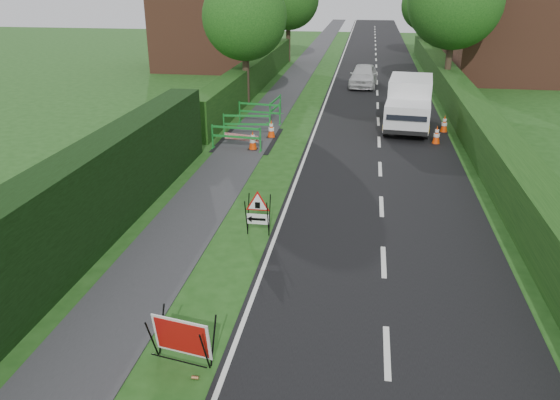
{
  "coord_description": "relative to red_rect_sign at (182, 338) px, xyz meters",
  "views": [
    {
      "loc": [
        1.82,
        -11.0,
        6.5
      ],
      "look_at": [
        -0.27,
        2.3,
        0.95
      ],
      "focal_mm": 35.0,
      "sensor_mm": 36.0,
      "label": 1
    }
  ],
  "objects": [
    {
      "name": "traffic_cone_3",
      "position": [
        -1.38,
        13.0,
        -0.14
      ],
      "size": [
        0.38,
        0.38,
        0.79
      ],
      "color": "black",
      "rests_on": "ground"
    },
    {
      "name": "tree_ne",
      "position": [
        7.55,
        25.35,
        4.64
      ],
      "size": [
        5.2,
        5.2,
        7.79
      ],
      "color": "#2D2116",
      "rests_on": "ground"
    },
    {
      "name": "tree_nw",
      "position": [
        -3.45,
        21.35,
        3.95
      ],
      "size": [
        4.4,
        4.4,
        6.7
      ],
      "color": "#2D2116",
      "rests_on": "ground"
    },
    {
      "name": "redwhite_plank",
      "position": [
        -1.88,
        13.15,
        -0.54
      ],
      "size": [
        1.47,
        0.39,
        0.25
      ],
      "primitive_type": "cube",
      "rotation": [
        0.0,
        0.0,
        -0.24
      ],
      "color": "red",
      "rests_on": "ground"
    },
    {
      "name": "hatchback_car",
      "position": [
        2.77,
        27.36,
        0.15
      ],
      "size": [
        1.84,
        4.11,
        1.37
      ],
      "primitive_type": "imported",
      "rotation": [
        0.0,
        0.0,
        -0.05
      ],
      "color": "silver",
      "rests_on": "ground"
    },
    {
      "name": "litter_can",
      "position": [
        0.34,
        -0.4,
        -0.54
      ],
      "size": [
        0.12,
        0.07,
        0.07
      ],
      "primitive_type": "cylinder",
      "rotation": [
        0.0,
        1.57,
        0.0
      ],
      "color": "#BF7F4C",
      "rests_on": "ground"
    },
    {
      "name": "ped_barrier_3",
      "position": [
        -1.33,
        18.2,
        0.09
      ],
      "size": [
        0.53,
        2.08,
        1.0
      ],
      "rotation": [
        0.0,
        0.0,
        1.48
      ],
      "color": "#177E29",
      "rests_on": "ground"
    },
    {
      "name": "triangle_sign",
      "position": [
        0.3,
        5.34,
        0.21
      ],
      "size": [
        0.74,
        0.74,
        1.08
      ],
      "rotation": [
        0.0,
        0.0,
        0.0
      ],
      "color": "black",
      "rests_on": "ground"
    },
    {
      "name": "house_east_b",
      "position": [
        13.15,
        45.35,
        2.36
      ],
      "size": [
        7.5,
        7.4,
        7.88
      ],
      "color": "brown",
      "rests_on": "ground"
    },
    {
      "name": "house_east_a",
      "position": [
        12.15,
        31.35,
        2.36
      ],
      "size": [
        7.5,
        7.4,
        7.88
      ],
      "color": "brown",
      "rests_on": "ground"
    },
    {
      "name": "footpath",
      "position": [
        -1.85,
        38.35,
        -0.53
      ],
      "size": [
        2.0,
        90.0,
        0.02
      ],
      "primitive_type": "cube",
      "color": "#2D2D30",
      "rests_on": "ground"
    },
    {
      "name": "hedge_west_near",
      "position": [
        -3.85,
        3.35,
        -0.54
      ],
      "size": [
        1.1,
        18.0,
        2.5
      ],
      "primitive_type": "cube",
      "color": "black",
      "rests_on": "ground"
    },
    {
      "name": "red_rect_sign",
      "position": [
        0.0,
        0.0,
        0.0
      ],
      "size": [
        1.19,
        0.85,
        0.93
      ],
      "rotation": [
        0.0,
        0.0,
        -0.19
      ],
      "color": "black",
      "rests_on": "ground"
    },
    {
      "name": "traffic_cone_2",
      "position": [
        5.8,
        18.74,
        -0.14
      ],
      "size": [
        0.38,
        0.38,
        0.79
      ],
      "color": "black",
      "rests_on": "ground"
    },
    {
      "name": "traffic_cone_1",
      "position": [
        6.51,
        16.9,
        -0.14
      ],
      "size": [
        0.38,
        0.38,
        0.79
      ],
      "color": "black",
      "rests_on": "ground"
    },
    {
      "name": "hedge_east",
      "position": [
        7.65,
        19.35,
        -0.54
      ],
      "size": [
        1.2,
        50.0,
        1.5
      ],
      "primitive_type": "cube",
      "color": "#14380F",
      "rests_on": "ground"
    },
    {
      "name": "ped_barrier_1",
      "position": [
        -2.03,
        14.86,
        0.09
      ],
      "size": [
        2.08,
        0.54,
        1.0
      ],
      "rotation": [
        0.0,
        0.0,
        0.09
      ],
      "color": "#177E29",
      "rests_on": "ground"
    },
    {
      "name": "traffic_cone_0",
      "position": [
        5.98,
        14.97,
        -0.14
      ],
      "size": [
        0.38,
        0.38,
        0.79
      ],
      "color": "black",
      "rests_on": "ground"
    },
    {
      "name": "traffic_cone_4",
      "position": [
        -0.95,
        14.85,
        -0.14
      ],
      "size": [
        0.38,
        0.38,
        0.79
      ],
      "color": "black",
      "rests_on": "ground"
    },
    {
      "name": "hedge_west_far",
      "position": [
        -3.85,
        25.35,
        -0.54
      ],
      "size": [
        1.0,
        24.0,
        1.8
      ],
      "primitive_type": "cube",
      "color": "#14380F",
      "rests_on": "ground"
    },
    {
      "name": "house_west",
      "position": [
        -8.85,
        33.35,
        2.36
      ],
      "size": [
        7.5,
        7.4,
        7.88
      ],
      "color": "brown",
      "rests_on": "ground"
    },
    {
      "name": "tree_fe",
      "position": [
        7.55,
        41.35,
        3.69
      ],
      "size": [
        4.2,
        4.2,
        6.33
      ],
      "color": "#2D2116",
      "rests_on": "ground"
    },
    {
      "name": "ped_barrier_0",
      "position": [
        -2.02,
        12.84,
        0.09
      ],
      "size": [
        2.08,
        0.51,
        1.0
      ],
      "rotation": [
        0.0,
        0.0,
        -0.08
      ],
      "color": "#177E29",
      "rests_on": "ground"
    },
    {
      "name": "road_surface",
      "position": [
        3.65,
        38.35,
        -0.53
      ],
      "size": [
        6.0,
        90.0,
        0.02
      ],
      "primitive_type": "cube",
      "color": "black",
      "rests_on": "ground"
    },
    {
      "name": "works_van",
      "position": [
        4.94,
        17.44,
        0.63
      ],
      "size": [
        2.34,
        4.97,
        2.19
      ],
      "rotation": [
        0.0,
        0.0,
        -0.09
      ],
      "color": "silver",
      "rests_on": "ground"
    },
    {
      "name": "ground",
      "position": [
        1.15,
        3.35,
        -0.54
      ],
      "size": [
        120.0,
        120.0,
        0.0
      ],
      "primitive_type": "plane",
      "color": "#1C4714",
      "rests_on": "ground"
    },
    {
      "name": "ped_barrier_2",
      "position": [
        -1.91,
        17.16,
        0.09
      ],
      "size": [
        2.09,
        0.63,
        1.0
      ],
      "rotation": [
        0.0,
        0.0,
        -0.14
      ],
      "color": "#177E29",
      "rests_on": "ground"
    }
  ]
}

